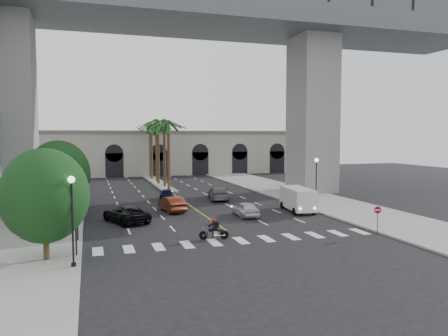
% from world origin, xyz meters
% --- Properties ---
extents(ground, '(140.00, 140.00, 0.00)m').
position_xyz_m(ground, '(0.00, 0.00, 0.00)').
color(ground, black).
rests_on(ground, ground).
extents(sidewalk_left, '(8.00, 100.00, 0.15)m').
position_xyz_m(sidewalk_left, '(-15.00, 15.00, 0.07)').
color(sidewalk_left, gray).
rests_on(sidewalk_left, ground).
extents(sidewalk_right, '(8.00, 100.00, 0.15)m').
position_xyz_m(sidewalk_right, '(15.00, 15.00, 0.07)').
color(sidewalk_right, gray).
rests_on(sidewalk_right, ground).
extents(median, '(2.00, 24.00, 0.20)m').
position_xyz_m(median, '(0.00, 38.00, 0.10)').
color(median, gray).
rests_on(median, ground).
extents(pier_building, '(71.00, 10.50, 8.50)m').
position_xyz_m(pier_building, '(0.00, 55.00, 4.27)').
color(pier_building, '#B3ACA1').
rests_on(pier_building, ground).
extents(bridge, '(75.00, 13.00, 26.00)m').
position_xyz_m(bridge, '(3.42, 22.00, 18.51)').
color(bridge, gray).
rests_on(bridge, ground).
extents(palm_a, '(3.20, 3.20, 10.30)m').
position_xyz_m(palm_a, '(0.00, 28.00, 9.10)').
color(palm_a, '#47331E').
rests_on(palm_a, ground).
extents(palm_b, '(3.20, 3.20, 10.60)m').
position_xyz_m(palm_b, '(0.10, 32.00, 9.37)').
color(palm_b, '#47331E').
rests_on(palm_b, ground).
extents(palm_c, '(3.20, 3.20, 10.10)m').
position_xyz_m(palm_c, '(-0.20, 36.00, 8.91)').
color(palm_c, '#47331E').
rests_on(palm_c, ground).
extents(palm_d, '(3.20, 3.20, 10.90)m').
position_xyz_m(palm_d, '(0.15, 40.00, 9.65)').
color(palm_d, '#47331E').
rests_on(palm_d, ground).
extents(palm_e, '(3.20, 3.20, 10.40)m').
position_xyz_m(palm_e, '(-0.10, 44.00, 9.19)').
color(palm_e, '#47331E').
rests_on(palm_e, ground).
extents(palm_f, '(3.20, 3.20, 10.70)m').
position_xyz_m(palm_f, '(0.20, 48.00, 9.46)').
color(palm_f, '#47331E').
rests_on(palm_f, ground).
extents(street_tree_near, '(5.20, 5.20, 6.89)m').
position_xyz_m(street_tree_near, '(-13.00, -3.00, 4.02)').
color(street_tree_near, '#382616').
rests_on(street_tree_near, ground).
extents(street_tree_mid, '(5.44, 5.44, 7.21)m').
position_xyz_m(street_tree_mid, '(-13.00, 10.00, 4.21)').
color(street_tree_mid, '#382616').
rests_on(street_tree_mid, ground).
extents(street_tree_far, '(5.04, 5.04, 6.68)m').
position_xyz_m(street_tree_far, '(-13.00, 22.00, 3.90)').
color(street_tree_far, '#382616').
rests_on(street_tree_far, ground).
extents(lamp_post_left_near, '(0.40, 0.40, 5.35)m').
position_xyz_m(lamp_post_left_near, '(-11.40, -5.00, 3.22)').
color(lamp_post_left_near, black).
rests_on(lamp_post_left_near, ground).
extents(lamp_post_left_far, '(0.40, 0.40, 5.35)m').
position_xyz_m(lamp_post_left_far, '(-11.40, 16.00, 3.22)').
color(lamp_post_left_far, black).
rests_on(lamp_post_left_far, ground).
extents(lamp_post_right, '(0.40, 0.40, 5.35)m').
position_xyz_m(lamp_post_right, '(11.40, 8.00, 3.22)').
color(lamp_post_right, black).
rests_on(lamp_post_right, ground).
extents(traffic_signal_near, '(0.25, 0.18, 3.65)m').
position_xyz_m(traffic_signal_near, '(-11.30, -2.50, 2.51)').
color(traffic_signal_near, black).
rests_on(traffic_signal_near, ground).
extents(traffic_signal_far, '(0.25, 0.18, 3.65)m').
position_xyz_m(traffic_signal_far, '(-11.30, 1.50, 2.51)').
color(traffic_signal_far, black).
rests_on(traffic_signal_far, ground).
extents(motorcycle_rider, '(2.17, 0.65, 1.57)m').
position_xyz_m(motorcycle_rider, '(-1.71, -0.58, 0.71)').
color(motorcycle_rider, black).
rests_on(motorcycle_rider, ground).
extents(car_a, '(1.70, 4.15, 1.41)m').
position_xyz_m(car_a, '(3.54, 7.27, 0.70)').
color(car_a, silver).
rests_on(car_a, ground).
extents(car_b, '(2.21, 4.88, 1.55)m').
position_xyz_m(car_b, '(-2.57, 12.00, 0.78)').
color(car_b, '#561F11').
rests_on(car_b, ground).
extents(car_c, '(4.29, 5.96, 1.51)m').
position_xyz_m(car_c, '(-7.43, 7.76, 0.75)').
color(car_c, black).
rests_on(car_c, ground).
extents(car_d, '(3.16, 5.76, 1.58)m').
position_xyz_m(car_d, '(4.17, 18.23, 0.79)').
color(car_d, slate).
rests_on(car_d, ground).
extents(car_e, '(2.39, 4.17, 1.34)m').
position_xyz_m(car_e, '(-1.69, 20.21, 0.67)').
color(car_e, '#0D133D').
rests_on(car_e, ground).
extents(cargo_van, '(2.82, 5.76, 2.36)m').
position_xyz_m(cargo_van, '(9.49, 8.24, 1.32)').
color(cargo_van, silver).
rests_on(cargo_van, ground).
extents(pedestrian_a, '(0.80, 0.69, 1.86)m').
position_xyz_m(pedestrian_a, '(-14.81, 6.25, 1.08)').
color(pedestrian_a, black).
rests_on(pedestrian_a, sidewalk_left).
extents(pedestrian_b, '(0.95, 0.75, 1.91)m').
position_xyz_m(pedestrian_b, '(-13.39, 2.63, 1.11)').
color(pedestrian_b, black).
rests_on(pedestrian_b, sidewalk_left).
extents(do_not_enter_sign, '(0.52, 0.23, 2.24)m').
position_xyz_m(do_not_enter_sign, '(10.50, -3.04, 1.63)').
color(do_not_enter_sign, black).
rests_on(do_not_enter_sign, ground).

